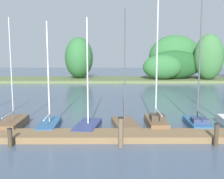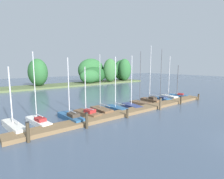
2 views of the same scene
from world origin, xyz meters
name	(u,v)px [view 2 (image 2 of 2)]	position (x,y,z in m)	size (l,w,h in m)	color
dock_pier	(136,110)	(0.00, 12.12, 0.17)	(27.98, 1.80, 0.35)	brown
far_shore	(91,73)	(12.29, 42.75, 3.18)	(59.08, 8.54, 7.59)	#56663D
sailboat_0	(13,126)	(-12.77, 14.49, 0.35)	(1.44, 4.45, 5.48)	silver
sailboat_1	(38,121)	(-10.71, 14.62, 0.34)	(1.49, 4.13, 6.81)	white
sailboat_2	(70,116)	(-7.72, 13.86, 0.40)	(1.32, 4.40, 6.33)	#285684
sailboat_3	(87,113)	(-5.70, 14.08, 0.37)	(1.82, 3.78, 5.41)	brown
sailboat_4	(101,110)	(-3.67, 14.33, 0.33)	(1.22, 3.44, 6.85)	brown
sailboat_5	(116,107)	(-1.39, 14.30, 0.30)	(1.15, 3.42, 6.61)	#285684
sailboat_6	(132,105)	(1.05, 13.97, 0.28)	(1.69, 3.52, 6.79)	navy
sailboat_7	(140,102)	(3.35, 14.57, 0.28)	(1.75, 3.24, 7.45)	brown
sailboat_8	(150,99)	(5.33, 14.39, 0.48)	(1.14, 3.58, 8.36)	brown
sailboat_9	(161,98)	(8.00, 14.45, 0.36)	(1.40, 3.39, 8.01)	#285684
sailboat_10	(169,96)	(10.16, 14.50, 0.43)	(1.34, 3.24, 7.00)	white
sailboat_11	(178,95)	(12.87, 14.49, 0.36)	(1.64, 3.40, 5.53)	#285684
mooring_piling_0	(28,132)	(-12.36, 10.95, 0.78)	(0.29, 0.29, 1.54)	#3D3323
mooring_piling_1	(87,121)	(-7.58, 10.80, 0.72)	(0.29, 0.29, 1.43)	#3D3323
mooring_piling_2	(127,114)	(-2.61, 10.84, 0.49)	(0.26, 0.26, 0.97)	#3D3323
mooring_piling_3	(160,104)	(2.97, 10.80, 0.77)	(0.30, 0.30, 1.54)	brown
mooring_piling_4	(181,100)	(7.82, 10.89, 0.60)	(0.24, 0.24, 1.19)	#3D3323
mooring_piling_5	(198,97)	(12.95, 10.86, 0.50)	(0.28, 0.28, 0.99)	#4C3D28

